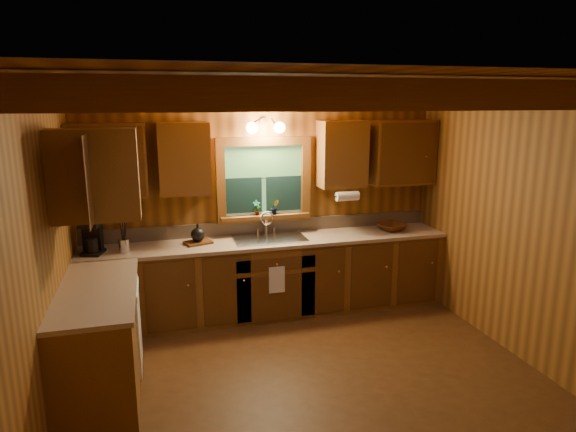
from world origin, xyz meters
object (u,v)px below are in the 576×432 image
Objects in this scene: sink at (270,243)px; cutting_board at (198,242)px; coffee_maker at (92,238)px; wicker_basket at (392,227)px.

sink is 0.82m from cutting_board.
coffee_maker reaches higher than cutting_board.
wicker_basket is at bearing 16.22° from coffee_maker.
sink is 2.33× the size of wicker_basket.
sink is at bearing 179.68° from wicker_basket.
coffee_maker reaches higher than wicker_basket.
coffee_maker is at bearing -179.31° from wicker_basket.
coffee_maker is at bearing 167.15° from cutting_board.
sink is 1.92m from coffee_maker.
cutting_board is at bearing 178.09° from sink.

